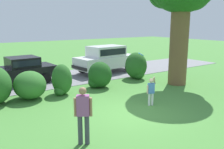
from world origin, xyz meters
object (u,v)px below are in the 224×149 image
parked_sedan (19,69)px  adult_onlooker (83,113)px  parked_suv (106,58)px  frisbee (141,54)px  child_thrower (151,89)px

parked_sedan → adult_onlooker: size_ratio=2.57×
parked_sedan → parked_suv: parked_suv is taller
frisbee → adult_onlooker: frisbee is taller
parked_sedan → frisbee: bearing=-60.0°
child_thrower → frisbee: 1.64m
parked_suv → frisbee: (-2.24, -6.22, 1.06)m
parked_sedan → child_thrower: size_ratio=3.48×
parked_sedan → child_thrower: (3.62, -7.24, -0.13)m
parked_sedan → parked_suv: (5.95, -0.21, 0.23)m
parked_suv → adult_onlooker: size_ratio=2.78×
frisbee → parked_suv: bearing=70.2°
parked_suv → adult_onlooker: bearing=-127.0°
child_thrower → adult_onlooker: (-4.01, -1.38, 0.27)m
adult_onlooker → child_thrower: bearing=19.0°
parked_sedan → child_thrower: 8.10m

